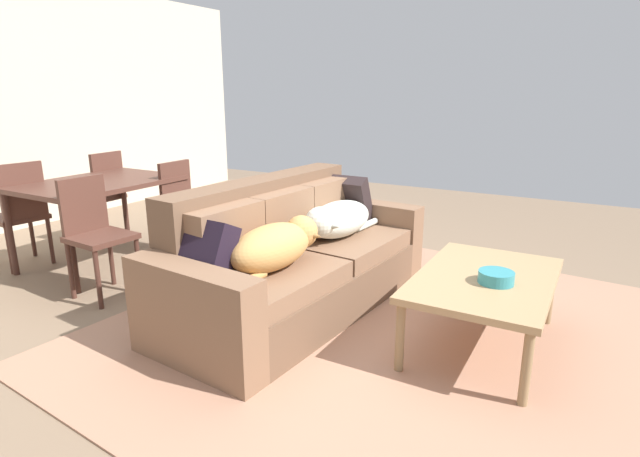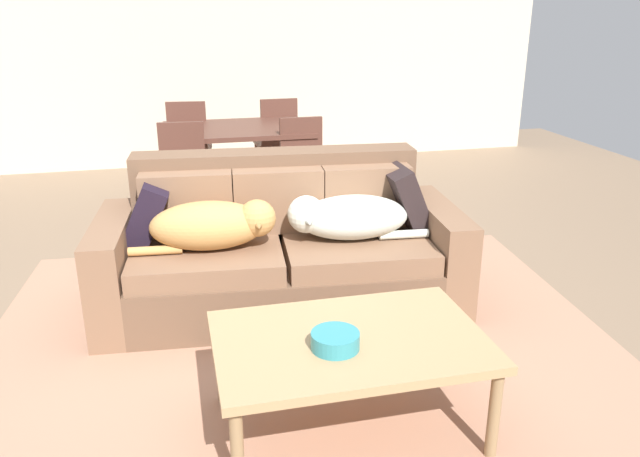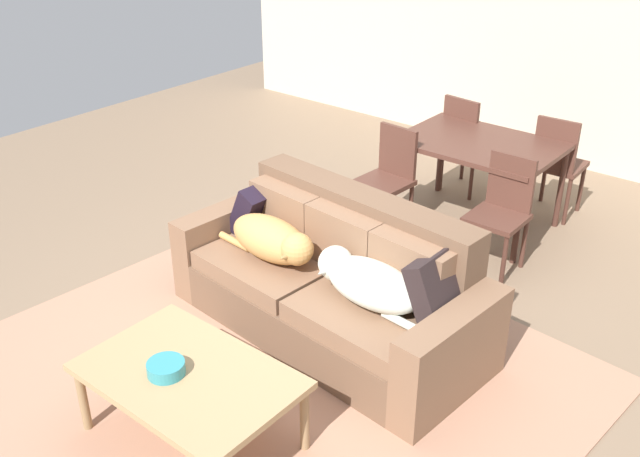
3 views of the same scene
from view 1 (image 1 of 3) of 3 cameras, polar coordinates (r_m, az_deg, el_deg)
name	(u,v)px [view 1 (image 1 of 3)]	position (r m, az deg, el deg)	size (l,w,h in m)	color
ground_plane	(302,320)	(3.50, -2.06, -10.27)	(10.00, 10.00, 0.00)	#806851
area_rug	(379,326)	(3.42, 6.71, -10.89)	(3.46, 3.16, 0.01)	#AA7A60
couch	(292,261)	(3.58, -3.13, -3.69)	(2.23, 1.09, 0.91)	brown
dog_on_left_cushion	(276,245)	(3.12, -4.96, -1.88)	(0.83, 0.39, 0.28)	tan
dog_on_right_cushion	(337,220)	(3.74, 1.90, 1.01)	(0.83, 0.40, 0.28)	silver
throw_pillow_by_left_arm	(202,252)	(2.98, -13.16, -2.62)	(0.15, 0.37, 0.37)	black
throw_pillow_by_right_arm	(345,201)	(4.15, 2.88, 3.16)	(0.13, 0.41, 0.41)	black
coffee_table	(485,283)	(3.15, 18.09, -5.90)	(1.14, 0.75, 0.45)	tan
bowl_on_coffee_table	(496,277)	(3.04, 19.25, -5.22)	(0.20, 0.20, 0.07)	teal
dining_table	(98,189)	(4.81, -23.73, 4.12)	(1.27, 0.91, 0.75)	#523026
dining_chair_near_left	(95,230)	(4.10, -24.04, -0.16)	(0.43, 0.43, 0.89)	#523026
dining_chair_near_right	(186,205)	(4.77, -14.91, 2.56)	(0.40, 0.40, 0.88)	#523026
dining_chair_far_left	(20,210)	(5.06, -30.74, 1.78)	(0.44, 0.44, 0.92)	#523026
dining_chair_far_right	(102,192)	(5.55, -23.37, 3.80)	(0.42, 0.42, 0.92)	#523026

